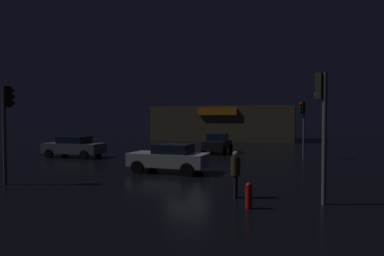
{
  "coord_description": "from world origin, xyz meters",
  "views": [
    {
      "loc": [
        6.14,
        -18.74,
        2.91
      ],
      "look_at": [
        -0.94,
        3.8,
        2.2
      ],
      "focal_mm": 31.61,
      "sensor_mm": 36.0,
      "label": 1
    }
  ],
  "objects_px": {
    "traffic_signal_main": "(7,117)",
    "traffic_signal_cross_left": "(322,114)",
    "car_far": "(218,143)",
    "pedestrian": "(236,170)",
    "traffic_signal_opposite": "(302,116)",
    "car_near": "(169,158)",
    "fire_hydrant": "(249,196)",
    "store_building": "(226,123)",
    "car_crossing": "(74,146)"
  },
  "relations": [
    {
      "from": "traffic_signal_main",
      "to": "traffic_signal_cross_left",
      "type": "bearing_deg",
      "value": 2.5
    },
    {
      "from": "car_far",
      "to": "pedestrian",
      "type": "bearing_deg",
      "value": -74.58
    },
    {
      "from": "traffic_signal_main",
      "to": "traffic_signal_cross_left",
      "type": "xyz_separation_m",
      "value": [
        12.84,
        0.56,
        0.08
      ]
    },
    {
      "from": "traffic_signal_opposite",
      "to": "traffic_signal_cross_left",
      "type": "distance_m",
      "value": 12.79
    },
    {
      "from": "traffic_signal_opposite",
      "to": "traffic_signal_cross_left",
      "type": "relative_size",
      "value": 0.91
    },
    {
      "from": "car_near",
      "to": "pedestrian",
      "type": "xyz_separation_m",
      "value": [
        4.38,
        -4.64,
        0.21
      ]
    },
    {
      "from": "car_near",
      "to": "fire_hydrant",
      "type": "relative_size",
      "value": 5.01
    },
    {
      "from": "traffic_signal_opposite",
      "to": "car_near",
      "type": "height_order",
      "value": "traffic_signal_opposite"
    },
    {
      "from": "traffic_signal_main",
      "to": "pedestrian",
      "type": "bearing_deg",
      "value": 3.11
    },
    {
      "from": "traffic_signal_opposite",
      "to": "car_near",
      "type": "relative_size",
      "value": 0.96
    },
    {
      "from": "store_building",
      "to": "car_crossing",
      "type": "relative_size",
      "value": 4.01
    },
    {
      "from": "fire_hydrant",
      "to": "store_building",
      "type": "bearing_deg",
      "value": 102.96
    },
    {
      "from": "traffic_signal_cross_left",
      "to": "car_far",
      "type": "height_order",
      "value": "traffic_signal_cross_left"
    },
    {
      "from": "store_building",
      "to": "traffic_signal_main",
      "type": "relative_size",
      "value": 4.19
    },
    {
      "from": "traffic_signal_opposite",
      "to": "pedestrian",
      "type": "distance_m",
      "value": 13.18
    },
    {
      "from": "traffic_signal_cross_left",
      "to": "car_far",
      "type": "xyz_separation_m",
      "value": [
        -7.16,
        15.31,
        -2.26
      ]
    },
    {
      "from": "car_near",
      "to": "fire_hydrant",
      "type": "xyz_separation_m",
      "value": [
        5.04,
        -5.97,
        -0.37
      ]
    },
    {
      "from": "traffic_signal_main",
      "to": "pedestrian",
      "type": "height_order",
      "value": "traffic_signal_main"
    },
    {
      "from": "traffic_signal_main",
      "to": "store_building",
      "type": "bearing_deg",
      "value": 85.22
    },
    {
      "from": "car_near",
      "to": "traffic_signal_main",
      "type": "bearing_deg",
      "value": -136.9
    },
    {
      "from": "pedestrian",
      "to": "traffic_signal_main",
      "type": "bearing_deg",
      "value": -176.89
    },
    {
      "from": "store_building",
      "to": "traffic_signal_opposite",
      "type": "bearing_deg",
      "value": -64.13
    },
    {
      "from": "store_building",
      "to": "traffic_signal_cross_left",
      "type": "relative_size",
      "value": 4.05
    },
    {
      "from": "store_building",
      "to": "car_near",
      "type": "height_order",
      "value": "store_building"
    },
    {
      "from": "traffic_signal_opposite",
      "to": "car_far",
      "type": "bearing_deg",
      "value": 159.23
    },
    {
      "from": "pedestrian",
      "to": "store_building",
      "type": "bearing_deg",
      "value": 102.37
    },
    {
      "from": "traffic_signal_opposite",
      "to": "pedestrian",
      "type": "relative_size",
      "value": 2.36
    },
    {
      "from": "car_crossing",
      "to": "car_near",
      "type": "bearing_deg",
      "value": -25.35
    },
    {
      "from": "car_near",
      "to": "car_crossing",
      "type": "height_order",
      "value": "car_crossing"
    },
    {
      "from": "store_building",
      "to": "traffic_signal_cross_left",
      "type": "xyz_separation_m",
      "value": [
        10.07,
        -32.55,
        0.86
      ]
    },
    {
      "from": "traffic_signal_opposite",
      "to": "car_crossing",
      "type": "bearing_deg",
      "value": -166.79
    },
    {
      "from": "traffic_signal_main",
      "to": "car_far",
      "type": "bearing_deg",
      "value": 70.3
    },
    {
      "from": "store_building",
      "to": "car_near",
      "type": "xyz_separation_m",
      "value": [
        2.77,
        -27.93,
        -1.4
      ]
    },
    {
      "from": "traffic_signal_cross_left",
      "to": "car_far",
      "type": "bearing_deg",
      "value": 115.05
    },
    {
      "from": "traffic_signal_cross_left",
      "to": "fire_hydrant",
      "type": "xyz_separation_m",
      "value": [
        -2.26,
        -1.35,
        -2.63
      ]
    },
    {
      "from": "store_building",
      "to": "car_near",
      "type": "relative_size",
      "value": 4.25
    },
    {
      "from": "car_near",
      "to": "car_far",
      "type": "distance_m",
      "value": 10.69
    },
    {
      "from": "store_building",
      "to": "car_crossing",
      "type": "xyz_separation_m",
      "value": [
        -6.49,
        -23.55,
        -1.39
      ]
    },
    {
      "from": "car_near",
      "to": "traffic_signal_opposite",
      "type": "bearing_deg",
      "value": 50.09
    },
    {
      "from": "traffic_signal_cross_left",
      "to": "fire_hydrant",
      "type": "height_order",
      "value": "traffic_signal_cross_left"
    },
    {
      "from": "car_crossing",
      "to": "pedestrian",
      "type": "height_order",
      "value": "pedestrian"
    },
    {
      "from": "pedestrian",
      "to": "fire_hydrant",
      "type": "xyz_separation_m",
      "value": [
        0.66,
        -1.33,
        -0.58
      ]
    },
    {
      "from": "store_building",
      "to": "traffic_signal_opposite",
      "type": "xyz_separation_m",
      "value": [
        9.59,
        -19.78,
        0.82
      ]
    },
    {
      "from": "traffic_signal_opposite",
      "to": "car_far",
      "type": "xyz_separation_m",
      "value": [
        -6.68,
        2.53,
        -2.22
      ]
    },
    {
      "from": "store_building",
      "to": "car_near",
      "type": "bearing_deg",
      "value": -84.35
    },
    {
      "from": "traffic_signal_cross_left",
      "to": "car_near",
      "type": "height_order",
      "value": "traffic_signal_cross_left"
    },
    {
      "from": "car_near",
      "to": "pedestrian",
      "type": "relative_size",
      "value": 2.46
    },
    {
      "from": "traffic_signal_cross_left",
      "to": "car_near",
      "type": "bearing_deg",
      "value": 147.67
    },
    {
      "from": "traffic_signal_cross_left",
      "to": "pedestrian",
      "type": "relative_size",
      "value": 2.59
    },
    {
      "from": "car_far",
      "to": "car_crossing",
      "type": "xyz_separation_m",
      "value": [
        -9.4,
        -6.31,
        0.01
      ]
    }
  ]
}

